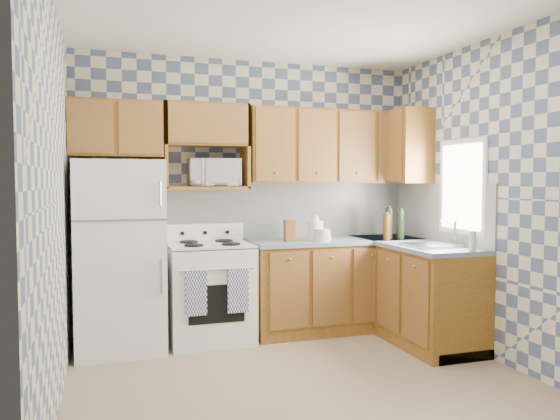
{
  "coord_description": "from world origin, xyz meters",
  "views": [
    {
      "loc": [
        -1.4,
        -3.73,
        1.5
      ],
      "look_at": [
        0.05,
        0.75,
        1.25
      ],
      "focal_mm": 35.0,
      "sensor_mm": 36.0,
      "label": 1
    }
  ],
  "objects_px": {
    "refrigerator": "(120,256)",
    "stove_body": "(210,293)",
    "microwave": "(214,173)",
    "electric_kettle": "(316,231)"
  },
  "relations": [
    {
      "from": "stove_body",
      "to": "electric_kettle",
      "type": "xyz_separation_m",
      "value": [
        1.04,
        -0.04,
        0.57
      ]
    },
    {
      "from": "refrigerator",
      "to": "electric_kettle",
      "type": "xyz_separation_m",
      "value": [
        1.85,
        -0.02,
        0.18
      ]
    },
    {
      "from": "electric_kettle",
      "to": "refrigerator",
      "type": "bearing_deg",
      "value": 179.43
    },
    {
      "from": "microwave",
      "to": "electric_kettle",
      "type": "xyz_separation_m",
      "value": [
        0.97,
        -0.21,
        -0.57
      ]
    },
    {
      "from": "refrigerator",
      "to": "microwave",
      "type": "height_order",
      "value": "microwave"
    },
    {
      "from": "stove_body",
      "to": "electric_kettle",
      "type": "distance_m",
      "value": 1.19
    },
    {
      "from": "refrigerator",
      "to": "stove_body",
      "type": "height_order",
      "value": "refrigerator"
    },
    {
      "from": "refrigerator",
      "to": "microwave",
      "type": "relative_size",
      "value": 3.52
    },
    {
      "from": "stove_body",
      "to": "microwave",
      "type": "height_order",
      "value": "microwave"
    },
    {
      "from": "refrigerator",
      "to": "electric_kettle",
      "type": "distance_m",
      "value": 1.86
    }
  ]
}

